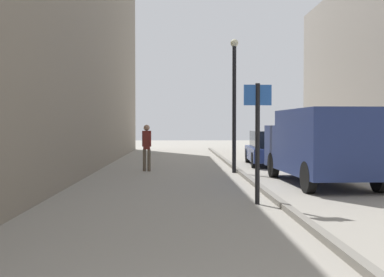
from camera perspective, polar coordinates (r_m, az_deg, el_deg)
name	(u,v)px	position (r m, az deg, el deg)	size (l,w,h in m)	color
ground_plane	(198,183)	(14.38, 0.74, -5.24)	(80.00, 80.00, 0.00)	gray
building_facade_left	(15,3)	(15.42, -19.90, 14.57)	(3.33, 40.00, 10.40)	gray
kerb_strip	(252,181)	(14.52, 7.01, -4.94)	(0.16, 40.00, 0.12)	slate
pedestrian_mid_block	(147,144)	(18.15, -5.30, -0.68)	(0.34, 0.22, 1.72)	brown
delivery_van	(320,144)	(14.59, 14.71, -0.59)	(2.26, 5.43, 2.15)	navy
parked_car	(270,148)	(21.08, 9.08, -1.14)	(2.02, 4.29, 1.45)	navy
street_sign_post	(258,133)	(10.60, 7.63, 0.69)	(0.60, 0.10, 2.60)	black
lamp_post	(234,97)	(17.56, 4.94, 4.89)	(0.28, 0.28, 4.76)	black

